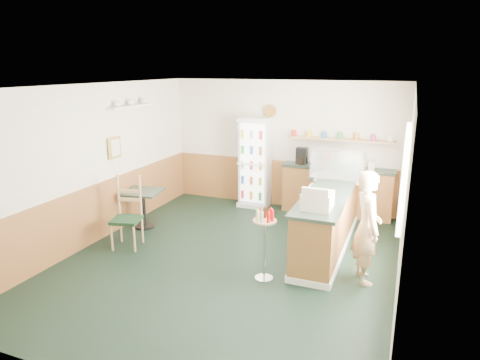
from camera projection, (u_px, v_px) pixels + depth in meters
The scene contains 13 objects.
ground at pixel (229, 259), 6.79m from camera, with size 6.00×6.00×0.00m, color black.
room_envelope at pixel (233, 156), 7.13m from camera, with size 5.04×6.02×2.72m.
service_counter at pixel (328, 221), 7.15m from camera, with size 0.68×3.01×1.01m.
back_counter at pixel (336, 189), 8.74m from camera, with size 2.24×0.42×1.69m.
drinks_fridge at pixel (255, 162), 9.20m from camera, with size 0.64×0.54×1.93m.
display_case at pixel (338, 165), 7.57m from camera, with size 0.92×0.48×0.52m.
cash_register at pixel (317, 200), 6.06m from camera, with size 0.41×0.43×0.24m, color beige.
shopkeeper at pixel (367, 227), 5.93m from camera, with size 0.54×0.39×1.62m, color tan.
condiment_stand at pixel (265, 234), 6.00m from camera, with size 0.34×0.34×1.05m.
newspaper_rack at pixel (310, 207), 7.43m from camera, with size 0.10×0.48×0.75m.
cafe_table at pixel (143, 202), 8.02m from camera, with size 0.75×0.75×0.72m.
cafe_chair at pixel (129, 210), 7.20m from camera, with size 0.55×0.55×1.21m.
dog_doorstop at pixel (298, 239), 7.26m from camera, with size 0.23×0.30×0.28m.
Camera 1 is at (2.46, -5.73, 2.98)m, focal length 32.00 mm.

